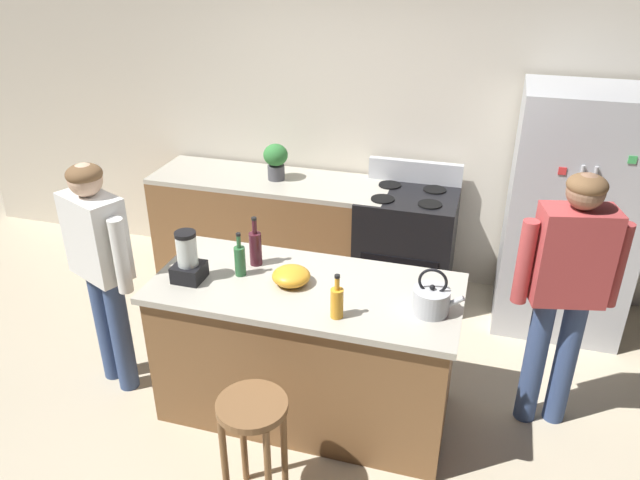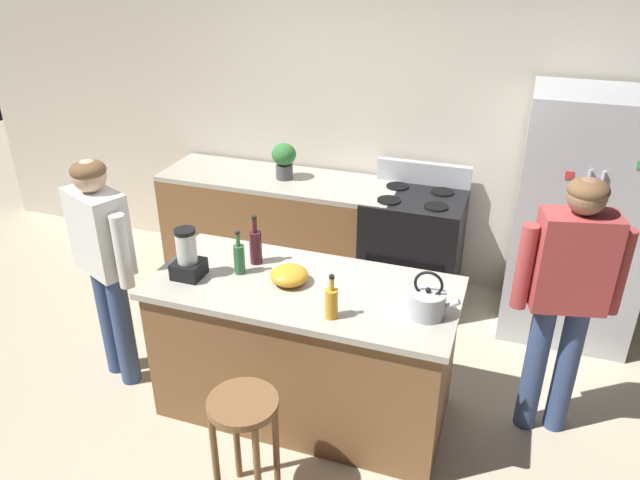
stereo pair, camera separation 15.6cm
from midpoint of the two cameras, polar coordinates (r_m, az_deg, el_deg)
name	(u,v)px [view 2 (the right image)]	position (r m, az deg, el deg)	size (l,w,h in m)	color
ground_plane	(305,406)	(4.08, -0.29, -15.37)	(14.00, 14.00, 0.00)	beige
back_wall	(385,123)	(5.10, 7.06, 10.84)	(8.00, 0.10, 2.70)	beige
kitchen_island	(304,349)	(3.79, -0.30, -10.20)	(1.80, 0.82, 0.92)	brown
back_counter_run	(280,227)	(5.27, -2.95, 1.20)	(2.00, 0.64, 0.92)	brown
refrigerator	(580,219)	(4.75, 24.11, 1.76)	(0.90, 0.73, 1.83)	#B7BABF
stove_range	(412,248)	(4.97, 9.54, -0.72)	(0.76, 0.65, 1.10)	black
person_by_island_left	(103,253)	(4.01, -18.65, -1.22)	(0.58, 0.36, 1.57)	#384C7A
person_by_sink_right	(567,288)	(3.65, 23.36, -4.14)	(0.60, 0.30, 1.64)	#384C7A
bar_stool	(244,424)	(3.22, -5.69, -16.83)	(0.36, 0.36, 0.68)	brown
potted_plant	(284,159)	(5.01, -2.51, 7.64)	(0.20, 0.20, 0.30)	#4C4C51
blender_appliance	(188,257)	(3.62, -11.13, -1.59)	(0.17, 0.17, 0.31)	black
bottle_soda	(331,302)	(3.21, 2.48, -5.86)	(0.07, 0.07, 0.26)	orange
bottle_wine	(256,246)	(3.72, -4.88, -0.56)	(0.08, 0.08, 0.32)	#471923
bottle_olive_oil	(239,258)	(3.63, -6.38, -1.69)	(0.07, 0.07, 0.28)	#2D6638
mixing_bowl	(289,275)	(3.53, -1.63, -3.31)	(0.22, 0.22, 0.10)	orange
tea_kettle	(427,302)	(3.29, 11.37, -5.78)	(0.28, 0.20, 0.27)	#B7BABF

